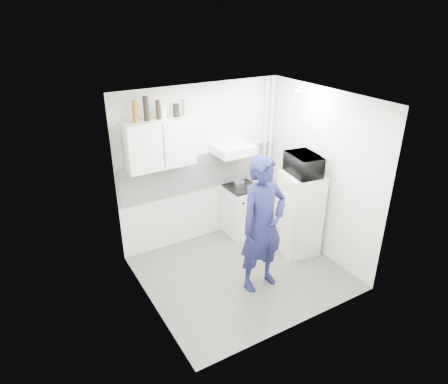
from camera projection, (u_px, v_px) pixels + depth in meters
floor at (242, 273)px, 5.99m from camera, size 2.80×2.80×0.00m
ceiling at (246, 99)px, 4.87m from camera, size 2.80×2.80×0.00m
wall_back at (201, 166)px, 6.40m from camera, size 2.80×0.00×2.80m
wall_left at (146, 220)px, 4.79m from camera, size 0.00×2.60×2.60m
wall_right at (321, 175)px, 6.07m from camera, size 0.00×2.60×2.60m
person at (263, 225)px, 5.34m from camera, size 0.74×0.51×1.95m
stove at (242, 211)px, 6.87m from camera, size 0.53×0.53×0.85m
fridge at (299, 214)px, 6.25m from camera, size 0.64×0.64×1.34m
stove_top at (242, 187)px, 6.68m from camera, size 0.51×0.51×0.03m
saucepan at (239, 184)px, 6.66m from camera, size 0.17×0.17×0.10m
microwave at (304, 165)px, 5.90m from camera, size 0.62×0.47×0.32m
bottle_b at (135, 112)px, 5.34m from camera, size 0.08×0.08×0.29m
bottle_c at (146, 109)px, 5.40m from camera, size 0.08×0.08×0.33m
bottle_d at (158, 110)px, 5.49m from camera, size 0.06×0.06×0.26m
canister_a at (163, 111)px, 5.54m from camera, size 0.08×0.08×0.21m
canister_b at (176, 110)px, 5.63m from camera, size 0.10×0.10×0.18m
bottle_e at (184, 107)px, 5.68m from camera, size 0.06×0.06×0.24m
upper_cabinet at (159, 143)px, 5.69m from camera, size 1.00×0.35×0.70m
range_hood at (233, 149)px, 6.30m from camera, size 0.60×0.50×0.14m
backsplash at (202, 172)px, 6.44m from camera, size 2.74×0.03×0.60m
pipe_a at (270, 153)px, 6.94m from camera, size 0.05×0.05×2.60m
pipe_b at (264, 154)px, 6.88m from camera, size 0.04×0.04×2.60m
ceiling_spot_fixture at (298, 91)px, 5.50m from camera, size 0.10×0.10×0.02m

